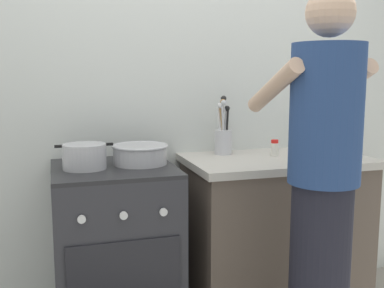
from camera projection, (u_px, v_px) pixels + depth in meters
The scene contains 8 objects.
back_wall at pixel (198, 92), 2.72m from camera, with size 3.20×0.10×2.50m.
countertop at pixel (274, 234), 2.61m from camera, with size 1.00×0.60×0.90m.
stove_range at pixel (116, 253), 2.35m from camera, with size 0.60×0.62×0.90m.
pot at pixel (85, 156), 2.22m from camera, with size 0.28×0.21×0.12m.
mixing_bowl at pixel (140, 153), 2.34m from camera, with size 0.29×0.29×0.10m.
utensil_crock at pixel (223, 136), 2.62m from camera, with size 0.10×0.10×0.34m.
spice_bottle at pixel (275, 148), 2.57m from camera, with size 0.04×0.04×0.09m.
person at pixel (322, 192), 1.95m from camera, with size 0.41×0.50×1.70m.
Camera 1 is at (-0.63, -2.11, 1.35)m, focal length 42.92 mm.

